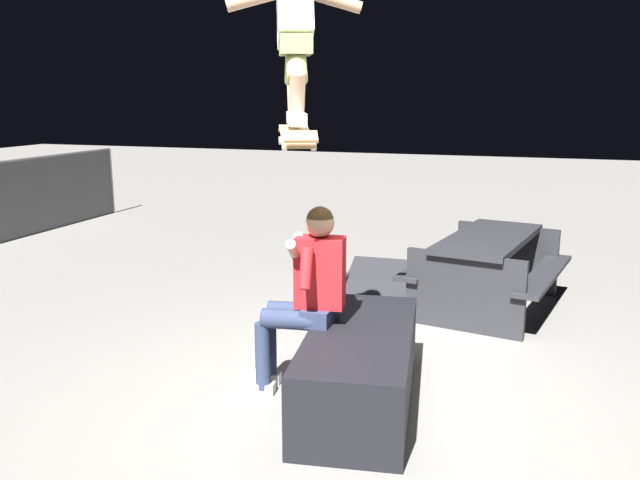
{
  "coord_description": "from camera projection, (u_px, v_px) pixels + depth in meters",
  "views": [
    {
      "loc": [
        -4.11,
        -1.12,
        2.11
      ],
      "look_at": [
        0.1,
        0.29,
        1.13
      ],
      "focal_mm": 36.96,
      "sensor_mm": 36.0,
      "label": 1
    }
  ],
  "objects": [
    {
      "name": "person_sitting_on_ledge",
      "position": [
        305.0,
        290.0,
        4.64
      ],
      "size": [
        0.6,
        0.78,
        1.37
      ],
      "color": "#2D3856",
      "rests_on": "ground"
    },
    {
      "name": "skater_airborne",
      "position": [
        295.0,
        27.0,
        4.21
      ],
      "size": [
        0.63,
        0.84,
        1.12
      ],
      "color": "white"
    },
    {
      "name": "ground_plane",
      "position": [
        355.0,
        404.0,
        4.6
      ],
      "size": [
        40.0,
        40.0,
        0.0
      ],
      "primitive_type": "plane",
      "color": "gray"
    },
    {
      "name": "ledge_box_main",
      "position": [
        360.0,
        368.0,
        4.55
      ],
      "size": [
        1.77,
        0.94,
        0.53
      ],
      "primitive_type": "cube",
      "rotation": [
        0.0,
        0.0,
        0.15
      ],
      "color": "black",
      "rests_on": "ground"
    },
    {
      "name": "picnic_table_back",
      "position": [
        488.0,
        260.0,
        6.59
      ],
      "size": [
        1.92,
        1.63,
        0.75
      ],
      "color": "#28282D",
      "rests_on": "ground"
    },
    {
      "name": "skateboard",
      "position": [
        296.0,
        136.0,
        4.3
      ],
      "size": [
        1.01,
        0.6,
        0.13
      ],
      "color": "#AD8451"
    },
    {
      "name": "kicker_ramp",
      "position": [
        383.0,
        294.0,
        6.92
      ],
      "size": [
        1.06,
        0.92,
        0.44
      ],
      "color": "#28282D",
      "rests_on": "ground"
    }
  ]
}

